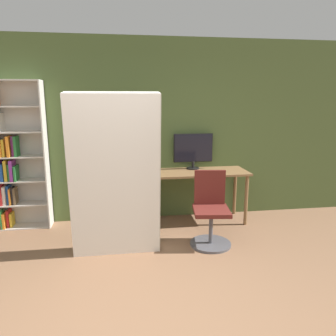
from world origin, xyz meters
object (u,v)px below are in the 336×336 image
at_px(monitor, 193,149).
at_px(bookshelf, 14,159).
at_px(mattress_near, 115,176).
at_px(office_chair, 211,215).

xyz_separation_m(monitor, bookshelf, (-2.56, 0.00, -0.08)).
height_order(bookshelf, mattress_near, bookshelf).
xyz_separation_m(office_chair, bookshelf, (-2.58, 0.97, 0.62)).
relative_size(monitor, office_chair, 0.64).
distance_m(bookshelf, mattress_near, 1.77).
bearing_deg(office_chair, mattress_near, -174.81).
xyz_separation_m(office_chair, mattress_near, (-1.17, -0.11, 0.57)).
height_order(office_chair, mattress_near, mattress_near).
distance_m(monitor, mattress_near, 1.58).
bearing_deg(bookshelf, office_chair, -20.52).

